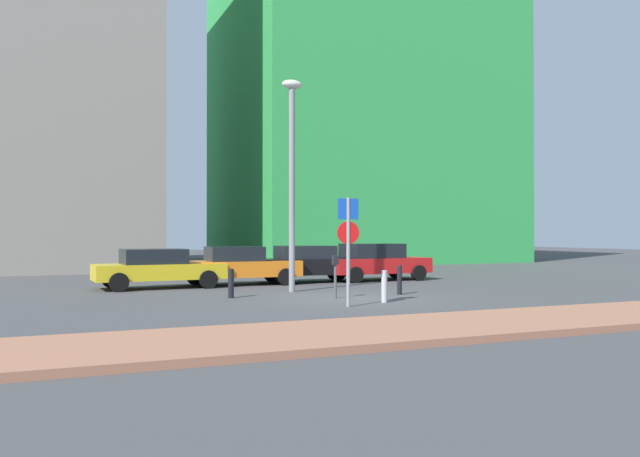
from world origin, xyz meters
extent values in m
plane|color=#424244|center=(0.00, 0.00, 0.00)|extent=(120.00, 120.00, 0.00)
cube|color=#9E664C|center=(0.00, -6.44, 0.07)|extent=(40.00, 3.08, 0.14)
cube|color=gold|center=(-4.69, 5.78, 0.60)|extent=(4.56, 1.95, 0.55)
cube|color=black|center=(-4.89, 5.77, 1.13)|extent=(2.23, 1.68, 0.52)
cylinder|color=black|center=(-3.22, 6.72, 0.32)|extent=(0.65, 0.26, 0.64)
cylinder|color=black|center=(-3.12, 5.02, 0.32)|extent=(0.65, 0.26, 0.64)
cylinder|color=black|center=(-6.25, 6.55, 0.32)|extent=(0.65, 0.26, 0.64)
cylinder|color=black|center=(-6.16, 4.85, 0.32)|extent=(0.65, 0.26, 0.64)
cube|color=orange|center=(-1.55, 6.16, 0.61)|extent=(4.32, 1.90, 0.59)
cube|color=black|center=(-1.86, 6.16, 1.18)|extent=(2.05, 1.69, 0.54)
cylinder|color=black|center=(-0.08, 7.00, 0.32)|extent=(0.65, 0.24, 0.64)
cylinder|color=black|center=(-0.13, 5.23, 0.32)|extent=(0.65, 0.24, 0.64)
cylinder|color=black|center=(-2.98, 7.08, 0.32)|extent=(0.65, 0.24, 0.64)
cylinder|color=black|center=(-3.03, 5.31, 0.32)|extent=(0.65, 0.24, 0.64)
cube|color=black|center=(1.41, 6.31, 0.64)|extent=(4.37, 1.97, 0.63)
cube|color=black|center=(1.08, 6.33, 1.20)|extent=(2.27, 1.70, 0.51)
cylinder|color=black|center=(2.91, 7.07, 0.32)|extent=(0.65, 0.26, 0.64)
cylinder|color=black|center=(2.80, 5.37, 0.32)|extent=(0.65, 0.26, 0.64)
cylinder|color=black|center=(0.01, 7.25, 0.32)|extent=(0.65, 0.26, 0.64)
cylinder|color=black|center=(-0.09, 5.55, 0.32)|extent=(0.65, 0.26, 0.64)
cube|color=red|center=(4.19, 6.13, 0.63)|extent=(4.43, 1.95, 0.62)
cube|color=black|center=(3.99, 6.12, 1.23)|extent=(2.36, 1.72, 0.59)
cylinder|color=black|center=(5.64, 7.08, 0.32)|extent=(0.65, 0.24, 0.64)
cylinder|color=black|center=(5.71, 5.30, 0.32)|extent=(0.65, 0.24, 0.64)
cylinder|color=black|center=(2.68, 6.96, 0.32)|extent=(0.65, 0.24, 0.64)
cylinder|color=black|center=(2.74, 5.19, 0.32)|extent=(0.65, 0.24, 0.64)
cylinder|color=gray|center=(-1.03, -1.99, 1.44)|extent=(0.10, 0.10, 2.89)
cube|color=#1447B7|center=(-1.03, -1.99, 2.58)|extent=(0.55, 0.13, 0.55)
cylinder|color=red|center=(-1.03, -1.99, 1.96)|extent=(0.60, 0.13, 0.60)
cylinder|color=#4C4C51|center=(-0.43, 0.14, 0.50)|extent=(0.08, 0.08, 1.00)
cube|color=black|center=(-0.43, 0.14, 1.14)|extent=(0.18, 0.14, 0.28)
cylinder|color=gray|center=(-0.85, 2.68, 3.38)|extent=(0.20, 0.20, 6.77)
ellipsoid|color=silver|center=(-0.85, 2.68, 6.92)|extent=(0.70, 0.36, 0.30)
cylinder|color=#B7B7BC|center=(0.35, -1.46, 0.45)|extent=(0.16, 0.16, 0.90)
cylinder|color=black|center=(1.94, 0.43, 0.46)|extent=(0.16, 0.16, 0.92)
cylinder|color=black|center=(-3.26, 1.48, 0.44)|extent=(0.17, 0.17, 0.87)
cube|color=green|center=(12.54, 24.51, 11.26)|extent=(18.69, 15.95, 22.51)
cube|color=gray|center=(-8.84, 22.56, 11.93)|extent=(11.84, 15.28, 23.87)
camera|label=1|loc=(-8.31, -17.05, 1.92)|focal=35.57mm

